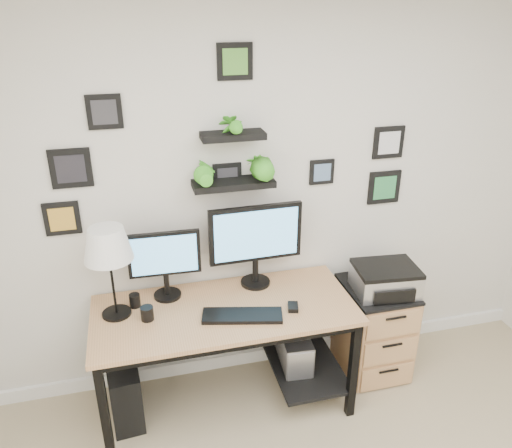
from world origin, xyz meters
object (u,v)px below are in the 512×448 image
object	(u,v)px
monitor_right	(256,239)
monitor_left	(165,260)
pc_tower_grey	(293,357)
printer	(385,279)
mug	(147,313)
pc_tower_black	(125,390)
file_cabinet	(373,328)
desk	(230,321)
table_lamp	(108,246)

from	to	relation	value
monitor_right	monitor_left	bearing A→B (deg)	-178.99
monitor_left	pc_tower_grey	bearing A→B (deg)	-9.29
printer	mug	bearing A→B (deg)	-178.14
monitor_right	mug	size ratio (longest dim) A/B	7.04
monitor_right	pc_tower_black	world-z (taller)	monitor_right
monitor_left	printer	world-z (taller)	monitor_left
pc_tower_grey	monitor_left	bearing A→B (deg)	170.71
file_cabinet	printer	world-z (taller)	printer
desk	monitor_left	size ratio (longest dim) A/B	3.54
table_lamp	pc_tower_black	distance (m)	1.00
desk	monitor_right	distance (m)	0.54
monitor_left	pc_tower_grey	xyz separation A→B (m)	(0.81, -0.13, -0.80)
table_lamp	pc_tower_grey	bearing A→B (deg)	-0.68
pc_tower_black	table_lamp	bearing A→B (deg)	70.94
mug	printer	world-z (taller)	printer
mug	pc_tower_black	xyz separation A→B (m)	(-0.19, 0.06, -0.59)
monitor_right	printer	xyz separation A→B (m)	(0.85, -0.18, -0.32)
table_lamp	monitor_right	bearing A→B (deg)	8.24
monitor_right	pc_tower_grey	size ratio (longest dim) A/B	1.38
desk	monitor_right	size ratio (longest dim) A/B	2.65
monitor_left	printer	xyz separation A→B (m)	(1.43, -0.17, -0.25)
mug	pc_tower_black	distance (m)	0.62
pc_tower_black	pc_tower_grey	world-z (taller)	pc_tower_grey
table_lamp	desk	bearing A→B (deg)	-5.14
printer	pc_tower_black	bearing A→B (deg)	179.82
pc_tower_black	file_cabinet	distance (m)	1.74
monitor_right	pc_tower_grey	world-z (taller)	monitor_right
desk	table_lamp	bearing A→B (deg)	174.86
pc_tower_grey	file_cabinet	bearing A→B (deg)	1.02
desk	pc_tower_black	distance (m)	0.81
mug	printer	xyz separation A→B (m)	(1.57, 0.05, -0.03)
desk	file_cabinet	world-z (taller)	desk
monitor_right	mug	distance (m)	0.81
pc_tower_black	printer	world-z (taller)	printer
table_lamp	file_cabinet	size ratio (longest dim) A/B	0.85
monitor_right	file_cabinet	world-z (taller)	monitor_right
mug	printer	bearing A→B (deg)	1.86
monitor_right	pc_tower_black	size ratio (longest dim) A/B	1.47
monitor_left	desk	bearing A→B (deg)	-26.47
monitor_right	file_cabinet	distance (m)	1.13
monitor_left	printer	bearing A→B (deg)	-6.72
file_cabinet	printer	xyz separation A→B (m)	(0.02, -0.05, 0.43)
monitor_left	pc_tower_grey	size ratio (longest dim) A/B	1.03
monitor_left	table_lamp	size ratio (longest dim) A/B	0.79
file_cabinet	table_lamp	bearing A→B (deg)	179.91
table_lamp	mug	world-z (taller)	table_lamp
printer	monitor_right	bearing A→B (deg)	168.13
monitor_right	printer	bearing A→B (deg)	-11.87
monitor_left	monitor_right	distance (m)	0.58
pc_tower_grey	printer	size ratio (longest dim) A/B	1.00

